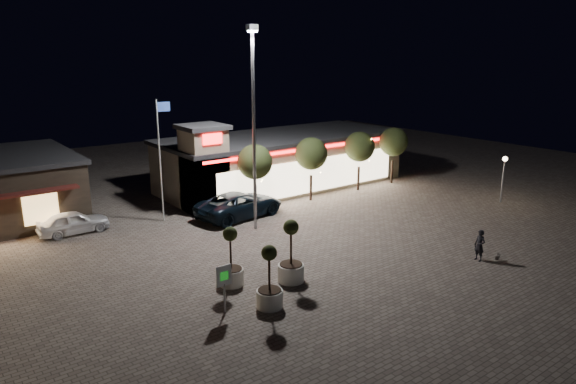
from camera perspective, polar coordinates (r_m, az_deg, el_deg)
ground at (r=25.65m, az=2.59°, el=-9.63°), size 90.00×90.00×0.00m
retail_building at (r=42.50m, az=-1.03°, el=3.52°), size 20.40×8.40×6.10m
floodlight_pole at (r=31.17m, az=-3.84°, el=8.22°), size 0.60×0.40×12.38m
flagpole at (r=34.07m, az=-13.95°, el=4.53°), size 0.95×0.10×8.00m
lamp_post_east at (r=41.03m, az=22.86°, el=2.25°), size 0.36×0.36×3.48m
string_tree_a at (r=35.28m, az=-3.69°, el=3.34°), size 2.42×2.42×4.79m
string_tree_b at (r=38.20m, az=2.60°, el=4.25°), size 2.42×2.42×4.79m
string_tree_c at (r=41.51m, az=7.96°, el=4.99°), size 2.42×2.42×4.79m
string_tree_d at (r=44.39m, az=11.65°, el=5.48°), size 2.42×2.42×4.79m
pickup_truck at (r=34.91m, az=-5.38°, el=-1.38°), size 6.60×3.73×1.74m
white_sedan at (r=34.27m, az=-22.74°, el=-3.11°), size 4.20×1.70×1.43m
pedestrian at (r=29.32m, az=20.52°, el=-5.58°), size 0.48×0.67×1.71m
dog at (r=29.82m, az=22.28°, el=-6.63°), size 0.49×0.29×0.27m
planter_left at (r=24.84m, az=-6.34°, el=-8.29°), size 1.19×1.19×2.92m
planter_mid at (r=22.66m, az=-2.07°, el=-10.63°), size 1.17×1.17×2.87m
planter_right at (r=25.04m, az=0.33°, el=-7.82°), size 1.28×1.28×3.14m
valet_sign at (r=22.14m, az=-7.13°, el=-9.64°), size 0.71×0.10×2.14m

